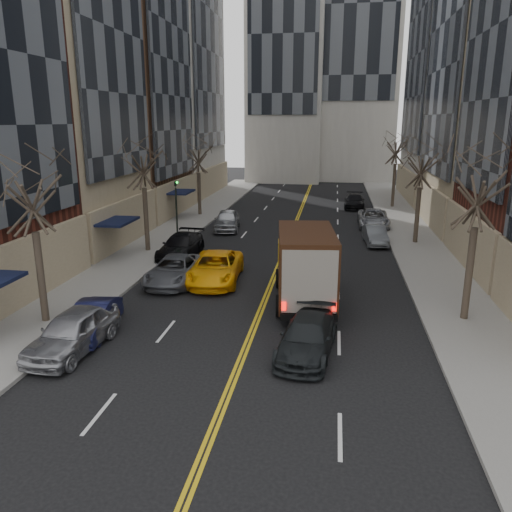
# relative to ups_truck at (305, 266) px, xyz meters

# --- Properties ---
(ground) EXTENTS (160.00, 160.00, 0.00)m
(ground) POSITION_rel_ups_truck_xyz_m (-1.89, -12.19, -1.80)
(ground) COLOR black
(ground) RESTS_ON ground
(sidewalk_left) EXTENTS (4.00, 66.00, 0.15)m
(sidewalk_left) POSITION_rel_ups_truck_xyz_m (-10.89, 14.81, -1.73)
(sidewalk_left) COLOR slate
(sidewalk_left) RESTS_ON ground
(sidewalk_right) EXTENTS (4.00, 66.00, 0.15)m
(sidewalk_right) POSITION_rel_ups_truck_xyz_m (7.11, 14.81, -1.73)
(sidewalk_right) COLOR slate
(sidewalk_right) RESTS_ON ground
(streetwall_left) EXTENTS (14.00, 49.50, 36.00)m
(streetwall_left) POSITION_rel_ups_truck_xyz_m (-18.19, 18.71, 13.76)
(streetwall_left) COLOR #562319
(streetwall_left) RESTS_ON ground
(tree_lf_near) EXTENTS (3.20, 3.20, 8.41)m
(tree_lf_near) POSITION_rel_ups_truck_xyz_m (-10.69, -4.19, 4.44)
(tree_lf_near) COLOR #382D23
(tree_lf_near) RESTS_ON sidewalk_left
(tree_lf_mid) EXTENTS (3.20, 3.20, 8.91)m
(tree_lf_mid) POSITION_rel_ups_truck_xyz_m (-10.69, 7.81, 4.79)
(tree_lf_mid) COLOR #382D23
(tree_lf_mid) RESTS_ON sidewalk_left
(tree_lf_far) EXTENTS (3.20, 3.20, 8.12)m
(tree_lf_far) POSITION_rel_ups_truck_xyz_m (-10.69, 20.81, 4.22)
(tree_lf_far) COLOR #382D23
(tree_lf_far) RESTS_ON sidewalk_left
(tree_rt_near) EXTENTS (3.20, 3.20, 8.71)m
(tree_rt_near) POSITION_rel_ups_truck_xyz_m (6.91, -1.19, 4.65)
(tree_rt_near) COLOR #382D23
(tree_rt_near) RESTS_ON sidewalk_right
(tree_rt_mid) EXTENTS (3.20, 3.20, 8.32)m
(tree_rt_mid) POSITION_rel_ups_truck_xyz_m (6.91, 12.81, 4.36)
(tree_rt_mid) COLOR #382D23
(tree_rt_mid) RESTS_ON sidewalk_right
(tree_rt_far) EXTENTS (3.20, 3.20, 9.11)m
(tree_rt_far) POSITION_rel_ups_truck_xyz_m (6.91, 27.81, 4.94)
(tree_rt_far) COLOR #382D23
(tree_rt_far) RESTS_ON sidewalk_right
(traffic_signal) EXTENTS (0.29, 0.26, 4.70)m
(traffic_signal) POSITION_rel_ups_truck_xyz_m (-9.28, 9.81, 1.01)
(traffic_signal) COLOR black
(traffic_signal) RESTS_ON sidewalk_left
(ups_truck) EXTENTS (3.24, 6.77, 3.58)m
(ups_truck) POSITION_rel_ups_truck_xyz_m (0.00, 0.00, 0.00)
(ups_truck) COLOR black
(ups_truck) RESTS_ON ground
(observer_sedan) EXTENTS (2.36, 4.74, 1.32)m
(observer_sedan) POSITION_rel_ups_truck_xyz_m (0.42, -5.33, -1.14)
(observer_sedan) COLOR black
(observer_sedan) RESTS_ON ground
(taxi) EXTENTS (2.89, 5.63, 1.52)m
(taxi) POSITION_rel_ups_truck_xyz_m (-4.89, 2.51, -1.04)
(taxi) COLOR #FBAD0A
(taxi) RESTS_ON ground
(pedestrian) EXTENTS (0.49, 0.69, 1.81)m
(pedestrian) POSITION_rel_ups_truck_xyz_m (0.14, 3.23, -0.90)
(pedestrian) COLOR black
(pedestrian) RESTS_ON ground
(parked_lf_a) EXTENTS (2.20, 4.71, 1.56)m
(parked_lf_a) POSITION_rel_ups_truck_xyz_m (-8.19, -6.43, -1.02)
(parked_lf_a) COLOR #9C9EA4
(parked_lf_a) RESTS_ON ground
(parked_lf_b) EXTENTS (1.82, 4.04, 1.29)m
(parked_lf_b) POSITION_rel_ups_truck_xyz_m (-8.19, -4.92, -1.16)
(parked_lf_b) COLOR black
(parked_lf_b) RESTS_ON ground
(parked_lf_c) EXTENTS (2.29, 4.96, 1.38)m
(parked_lf_c) POSITION_rel_ups_truck_xyz_m (-6.99, 2.01, -1.11)
(parked_lf_c) COLOR #515359
(parked_lf_c) RESTS_ON ground
(parked_lf_d) EXTENTS (2.18, 5.01, 1.44)m
(parked_lf_d) POSITION_rel_ups_truck_xyz_m (-8.19, 7.00, -1.09)
(parked_lf_d) COLOR black
(parked_lf_d) RESTS_ON ground
(parked_lf_e) EXTENTS (2.39, 4.77, 1.56)m
(parked_lf_e) POSITION_rel_ups_truck_xyz_m (-6.99, 15.25, -1.02)
(parked_lf_e) COLOR #9DA1A5
(parked_lf_e) RESTS_ON ground
(parked_rt_a) EXTENTS (1.67, 3.98, 1.28)m
(parked_rt_a) POSITION_rel_ups_truck_xyz_m (4.14, 12.34, -1.16)
(parked_rt_a) COLOR #4F5357
(parked_rt_a) RESTS_ON ground
(parked_rt_b) EXTENTS (2.39, 5.14, 1.43)m
(parked_rt_b) POSITION_rel_ups_truck_xyz_m (4.41, 18.12, -1.09)
(parked_rt_b) COLOR #A0A2A7
(parked_rt_b) RESTS_ON ground
(parked_rt_c) EXTENTS (2.09, 4.77, 1.36)m
(parked_rt_c) POSITION_rel_ups_truck_xyz_m (3.21, 27.06, -1.12)
(parked_rt_c) COLOR black
(parked_rt_c) RESTS_ON ground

